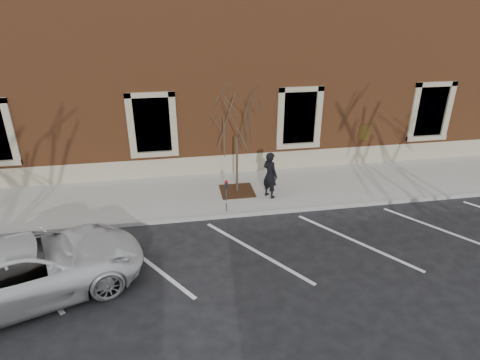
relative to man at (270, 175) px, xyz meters
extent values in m
plane|color=#28282B|center=(-1.19, -1.00, -1.03)|extent=(120.00, 120.00, 0.00)
cube|color=#A3A39A|center=(-1.19, 0.75, -0.96)|extent=(40.00, 3.50, 0.15)
cube|color=#9E9E99|center=(-1.19, -1.05, -0.96)|extent=(40.00, 0.12, 0.15)
cube|color=brown|center=(-1.19, 6.75, 2.97)|extent=(40.00, 8.50, 8.00)
cube|color=tan|center=(-1.19, 2.53, -0.48)|extent=(40.00, 0.06, 0.80)
cube|color=black|center=(-4.19, 2.65, 1.37)|extent=(1.40, 0.30, 2.20)
cube|color=tan|center=(-4.19, 2.48, 0.17)|extent=(1.90, 0.20, 0.20)
cube|color=black|center=(1.81, 2.65, 1.37)|extent=(1.40, 0.30, 2.20)
cube|color=tan|center=(1.81, 2.48, 0.17)|extent=(1.90, 0.20, 0.20)
cube|color=black|center=(7.81, 2.65, 1.37)|extent=(1.40, 0.30, 2.20)
cube|color=tan|center=(7.81, 2.48, 0.17)|extent=(1.90, 0.20, 0.20)
imported|color=black|center=(0.00, 0.00, 0.00)|extent=(0.71, 0.77, 1.77)
cylinder|color=#595B60|center=(-1.75, -0.88, -0.44)|extent=(0.04, 0.04, 0.89)
cube|color=black|center=(-1.75, -0.88, 0.13)|extent=(0.11, 0.08, 0.23)
cube|color=red|center=(-1.75, -0.88, 0.27)|extent=(0.10, 0.08, 0.05)
cube|color=white|center=(-1.75, -0.92, -0.48)|extent=(0.04, 0.00, 0.06)
cube|color=#3E2313|center=(-1.13, 0.63, -0.87)|extent=(1.27, 1.27, 0.03)
cylinder|color=#423828|center=(-1.13, 0.63, 0.22)|extent=(0.09, 0.09, 2.20)
imported|color=silver|center=(-7.16, -4.06, -0.26)|extent=(6.07, 4.27, 1.54)
camera|label=1|loc=(-3.36, -13.07, 5.99)|focal=30.00mm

